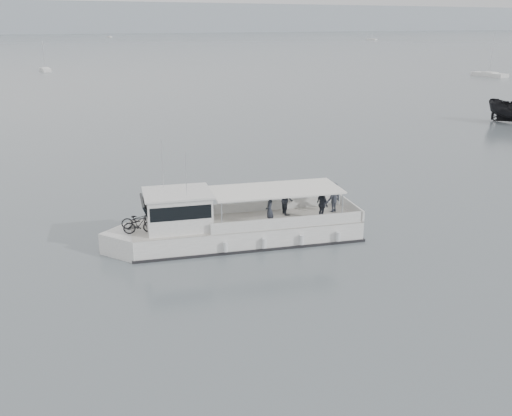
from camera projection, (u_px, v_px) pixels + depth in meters
name	position (u px, v px, depth m)	size (l,w,h in m)	color
ground	(235.00, 218.00, 30.72)	(1400.00, 1400.00, 0.00)	#515A5F
tour_boat	(225.00, 226.00, 26.99)	(12.38, 5.51, 5.18)	white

